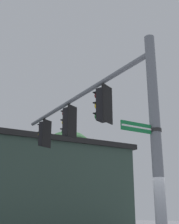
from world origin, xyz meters
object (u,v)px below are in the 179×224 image
traffic_light_nearest_pole (102,105)px  traffic_light_mid_outer (44,134)px  traffic_light_mid_inner (68,122)px  street_name_sign (147,129)px

traffic_light_nearest_pole → traffic_light_mid_outer: (1.90, 4.20, 0.00)m
traffic_light_mid_inner → traffic_light_mid_outer: size_ratio=1.00×
street_name_sign → traffic_light_nearest_pole: bearing=58.9°
traffic_light_mid_outer → traffic_light_nearest_pole: bearing=-114.4°
traffic_light_mid_outer → street_name_sign: bearing=-116.6°
street_name_sign → traffic_light_mid_inner: bearing=62.3°
traffic_light_nearest_pole → street_name_sign: (-1.17, -1.94, -1.30)m
traffic_light_nearest_pole → street_name_sign: traffic_light_nearest_pole is taller
traffic_light_mid_outer → street_name_sign: (-3.07, -6.14, -1.30)m
traffic_light_mid_outer → street_name_sign: size_ratio=1.20×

